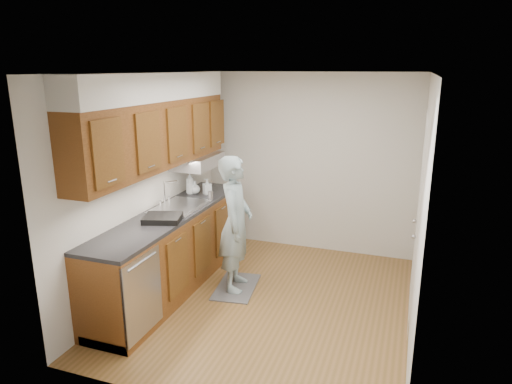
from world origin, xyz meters
TOP-DOWN VIEW (x-y plane):
  - floor at (0.00, 0.00)m, footprint 3.50×3.50m
  - ceiling at (0.00, 0.00)m, footprint 3.50×3.50m
  - wall_left at (-1.50, 0.00)m, footprint 0.02×3.50m
  - wall_right at (1.50, 0.00)m, footprint 0.02×3.50m
  - wall_back at (0.00, 1.75)m, footprint 3.00×0.02m
  - counter at (-1.20, -0.00)m, footprint 0.64×2.80m
  - upper_cabinets at (-1.33, 0.05)m, footprint 0.47×2.80m
  - closet_door at (1.49, 0.30)m, footprint 0.02×1.22m
  - floor_mat at (-0.48, 0.20)m, footprint 0.54×0.81m
  - person at (-0.48, 0.20)m, footprint 0.54×0.71m
  - soap_bottle_a at (-1.36, 0.78)m, footprint 0.16×0.16m
  - soap_bottle_b at (-1.14, 0.84)m, footprint 0.13×0.13m
  - soap_bottle_c at (-1.30, 0.81)m, footprint 0.18×0.18m
  - steel_can at (-0.98, 0.60)m, footprint 0.06×0.06m
  - dish_rack at (-1.12, -0.32)m, footprint 0.48×0.44m

SIDE VIEW (x-z plane):
  - floor at x=0.00m, z-range 0.00..0.00m
  - floor_mat at x=-0.48m, z-range 0.00..0.01m
  - counter at x=-1.20m, z-range -0.16..1.14m
  - person at x=-0.48m, z-range 0.01..1.82m
  - dish_rack at x=-1.12m, z-range 0.94..1.00m
  - steel_can at x=-0.98m, z-range 0.94..1.05m
  - closet_door at x=1.49m, z-range 0.00..2.05m
  - soap_bottle_c at x=-1.30m, z-range 0.94..1.11m
  - soap_bottle_b at x=-1.14m, z-range 0.94..1.15m
  - soap_bottle_a at x=-1.36m, z-range 0.94..1.24m
  - wall_left at x=-1.50m, z-range 0.00..2.50m
  - wall_right at x=1.50m, z-range 0.00..2.50m
  - wall_back at x=0.00m, z-range 0.00..2.50m
  - upper_cabinets at x=-1.33m, z-range 1.34..2.55m
  - ceiling at x=0.00m, z-range 2.50..2.50m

